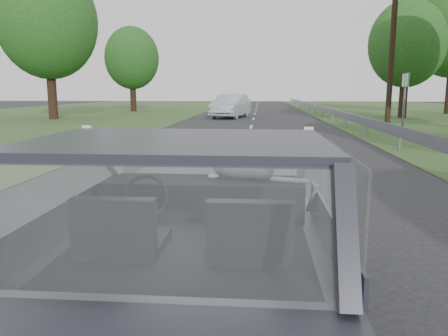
% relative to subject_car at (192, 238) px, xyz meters
% --- Properties ---
extents(ground, '(140.00, 140.00, 0.00)m').
position_rel_subject_car_xyz_m(ground, '(0.00, 0.00, -0.72)').
color(ground, black).
rests_on(ground, ground).
extents(subject_car, '(1.80, 4.00, 1.45)m').
position_rel_subject_car_xyz_m(subject_car, '(0.00, 0.00, 0.00)').
color(subject_car, '#242428').
rests_on(subject_car, ground).
extents(dashboard, '(1.58, 0.45, 0.30)m').
position_rel_subject_car_xyz_m(dashboard, '(0.00, 0.62, 0.12)').
color(dashboard, black).
rests_on(dashboard, subject_car).
extents(driver_seat, '(0.50, 0.72, 0.42)m').
position_rel_subject_car_xyz_m(driver_seat, '(-0.40, -0.29, 0.16)').
color(driver_seat, black).
rests_on(driver_seat, subject_car).
extents(passenger_seat, '(0.50, 0.72, 0.42)m').
position_rel_subject_car_xyz_m(passenger_seat, '(0.40, -0.29, 0.16)').
color(passenger_seat, black).
rests_on(passenger_seat, subject_car).
extents(steering_wheel, '(0.36, 0.36, 0.04)m').
position_rel_subject_car_xyz_m(steering_wheel, '(-0.40, 0.33, 0.20)').
color(steering_wheel, black).
rests_on(steering_wheel, dashboard).
extents(cat, '(0.66, 0.31, 0.28)m').
position_rel_subject_car_xyz_m(cat, '(0.32, 0.65, 0.37)').
color(cat, slate).
rests_on(cat, dashboard).
extents(guardrail, '(0.05, 90.00, 0.32)m').
position_rel_subject_car_xyz_m(guardrail, '(4.30, 10.00, -0.15)').
color(guardrail, gray).
rests_on(guardrail, ground).
extents(other_car, '(2.67, 4.82, 1.50)m').
position_rel_subject_car_xyz_m(other_car, '(-1.47, 25.17, 0.02)').
color(other_car, silver).
rests_on(other_car, ground).
extents(highway_sign, '(0.15, 0.98, 2.44)m').
position_rel_subject_car_xyz_m(highway_sign, '(6.55, 16.63, 0.49)').
color(highway_sign, '#1E6625').
rests_on(highway_sign, ground).
extents(utility_pole, '(0.35, 0.35, 8.55)m').
position_rel_subject_car_xyz_m(utility_pole, '(6.89, 20.12, 3.55)').
color(utility_pole, black).
rests_on(utility_pole, ground).
extents(tree_2, '(5.81, 5.81, 7.01)m').
position_rel_subject_car_xyz_m(tree_2, '(9.36, 25.83, 2.78)').
color(tree_2, '#1B4A17').
rests_on(tree_2, ground).
extents(tree_5, '(6.39, 6.39, 8.72)m').
position_rel_subject_car_xyz_m(tree_5, '(-12.04, 22.76, 3.63)').
color(tree_5, '#1B4A17').
rests_on(tree_5, ground).
extents(tree_6, '(5.34, 5.34, 6.69)m').
position_rel_subject_car_xyz_m(tree_6, '(-10.19, 33.31, 2.62)').
color(tree_6, '#1B4A17').
rests_on(tree_6, ground).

